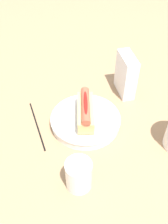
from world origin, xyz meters
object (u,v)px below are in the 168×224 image
(water_glass, at_px, (77,176))
(serving_bowl, at_px, (84,120))
(hotdog_front, at_px, (84,110))
(chopstick_near, at_px, (37,125))
(napkin_box, at_px, (126,75))

(water_glass, bearing_deg, serving_bowl, -179.82)
(hotdog_front, bearing_deg, serving_bowl, 90.00)
(serving_bowl, distance_m, water_glass, 0.22)
(chopstick_near, bearing_deg, hotdog_front, 72.56)
(chopstick_near, bearing_deg, water_glass, 12.60)
(water_glass, bearing_deg, chopstick_near, -142.46)
(napkin_box, relative_size, chopstick_near, 0.68)
(serving_bowl, height_order, napkin_box, napkin_box)
(serving_bowl, distance_m, chopstick_near, 0.15)
(serving_bowl, bearing_deg, chopstick_near, -82.49)
(water_glass, xyz_separation_m, chopstick_near, (-0.20, -0.15, -0.04))
(hotdog_front, height_order, water_glass, hotdog_front)
(napkin_box, bearing_deg, chopstick_near, -72.52)
(napkin_box, distance_m, chopstick_near, 0.35)
(napkin_box, bearing_deg, serving_bowl, -54.22)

